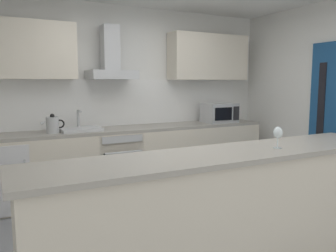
{
  "coord_description": "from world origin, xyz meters",
  "views": [
    {
      "loc": [
        -1.71,
        -2.75,
        1.52
      ],
      "look_at": [
        -0.02,
        0.51,
        1.05
      ],
      "focal_mm": 36.57,
      "sensor_mm": 36.0,
      "label": 1
    }
  ],
  "objects": [
    {
      "name": "counter_island",
      "position": [
        -0.06,
        -0.63,
        0.5
      ],
      "size": [
        3.24,
        0.64,
        0.98
      ],
      "color": "beige",
      "rests_on": "ground"
    },
    {
      "name": "upper_cabinets",
      "position": [
        -0.0,
        1.8,
        1.91
      ],
      "size": [
        4.03,
        0.32,
        0.7
      ],
      "color": "beige"
    },
    {
      "name": "wall_back",
      "position": [
        0.0,
        2.03,
        1.3
      ],
      "size": [
        5.65,
        0.12,
        2.6
      ],
      "primitive_type": "cube",
      "color": "white",
      "rests_on": "ground"
    },
    {
      "name": "refrigerator",
      "position": [
        -1.63,
        1.62,
        0.43
      ],
      "size": [
        0.58,
        0.6,
        0.85
      ],
      "color": "white",
      "rests_on": "ground"
    },
    {
      "name": "backsplash_tile",
      "position": [
        0.0,
        1.96,
        1.23
      ],
      "size": [
        3.95,
        0.02,
        0.66
      ],
      "primitive_type": "cube",
      "color": "white"
    },
    {
      "name": "sink",
      "position": [
        -0.7,
        1.64,
        0.93
      ],
      "size": [
        0.5,
        0.4,
        0.26
      ],
      "color": "silver",
      "rests_on": "counter_back"
    },
    {
      "name": "microwave",
      "position": [
        1.45,
        1.6,
        1.05
      ],
      "size": [
        0.5,
        0.38,
        0.3
      ],
      "color": "#B7BABC",
      "rests_on": "counter_back"
    },
    {
      "name": "oven",
      "position": [
        -0.24,
        1.62,
        0.46
      ],
      "size": [
        0.6,
        0.62,
        0.8
      ],
      "color": "slate",
      "rests_on": "ground"
    },
    {
      "name": "range_hood",
      "position": [
        -0.24,
        1.75,
        1.79
      ],
      "size": [
        0.62,
        0.45,
        0.72
      ],
      "color": "#B7BABC"
    },
    {
      "name": "wine_glass",
      "position": [
        0.37,
        -0.7,
        1.1
      ],
      "size": [
        0.08,
        0.08,
        0.18
      ],
      "color": "silver",
      "rests_on": "counter_island"
    },
    {
      "name": "ground",
      "position": [
        0.0,
        0.0,
        -0.01
      ],
      "size": [
        5.65,
        4.94,
        0.02
      ],
      "primitive_type": "cube",
      "color": "gray"
    },
    {
      "name": "counter_back",
      "position": [
        0.0,
        1.65,
        0.45
      ],
      "size": [
        4.09,
        0.6,
        0.9
      ],
      "color": "beige",
      "rests_on": "ground"
    },
    {
      "name": "kettle",
      "position": [
        -1.05,
        1.59,
        1.01
      ],
      "size": [
        0.29,
        0.15,
        0.24
      ],
      "color": "#B7BABC",
      "rests_on": "counter_back"
    }
  ]
}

